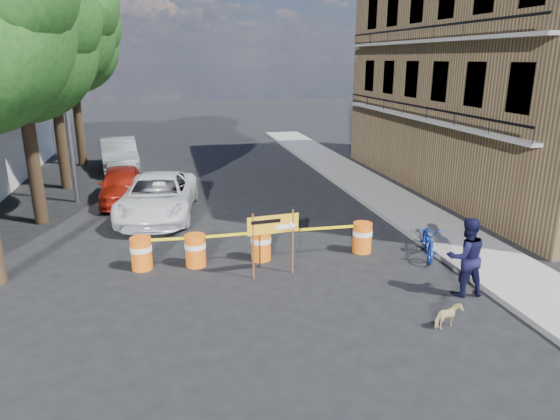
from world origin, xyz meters
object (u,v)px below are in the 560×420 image
detour_sign (280,229)px  suv_white (158,196)px  barrel_far_left (141,253)px  bicycle (430,225)px  dog (448,316)px  barrel_mid_left (195,250)px  barrel_far_right (362,237)px  pedestrian (466,257)px  sedan_red (122,184)px  barrel_mid_right (261,244)px  sedan_silver (119,154)px

detour_sign → suv_white: bearing=112.0°
barrel_far_left → bicycle: bearing=-6.3°
dog → bicycle: bearing=-40.3°
bicycle → dog: bearing=-91.0°
dog → suv_white: suv_white is taller
bicycle → barrel_mid_left: bearing=-165.0°
bicycle → barrel_far_right: bearing=178.7°
pedestrian → suv_white: bearing=-42.8°
suv_white → pedestrian: bearing=-40.4°
detour_sign → pedestrian: bearing=-32.8°
bicycle → dog: bicycle is taller
dog → pedestrian: bearing=-58.8°
barrel_mid_left → detour_sign: (2.12, -1.10, 0.82)m
barrel_mid_left → dog: (5.00, -4.56, -0.21)m
pedestrian → dog: (-1.20, -1.36, -0.71)m
barrel_mid_left → barrel_far_right: size_ratio=1.00×
bicycle → suv_white: (-7.60, 5.68, -0.19)m
sedan_red → barrel_mid_left: bearing=-73.5°
barrel_far_left → suv_white: (0.43, 4.79, 0.27)m
barrel_far_left → barrel_mid_left: bearing=-3.9°
barrel_mid_right → barrel_mid_left: bearing=-179.2°
suv_white → sedan_red: bearing=129.5°
bicycle → sedan_silver: (-9.60, 14.38, -0.14)m
bicycle → sedan_silver: bicycle is taller
suv_white → sedan_silver: (-2.00, 8.70, 0.05)m
detour_sign → pedestrian: size_ratio=0.91×
barrel_far_right → sedan_silver: 15.75m
barrel_mid_right → bicycle: bearing=-9.8°
barrel_mid_right → bicycle: bicycle is taller
barrel_far_left → bicycle: (8.03, -0.89, 0.47)m
detour_sign → sedan_red: detour_sign is taller
barrel_far_left → barrel_far_right: bearing=-1.3°
dog → barrel_mid_left: bearing=30.2°
detour_sign → suv_white: (-3.13, 6.00, -0.54)m
pedestrian → bicycle: (0.39, 2.41, -0.03)m
detour_sign → sedan_red: size_ratio=0.43×
pedestrian → barrel_far_right: bearing=-61.5°
barrel_far_left → barrel_mid_right: same height
barrel_mid_right → barrel_far_right: size_ratio=1.00×
barrel_mid_left → barrel_far_right: same height
barrel_far_left → dog: bearing=-35.9°
barrel_far_right → suv_white: bearing=139.9°
barrel_far_left → suv_white: bearing=84.8°
barrel_mid_right → sedan_red: 8.36m
pedestrian → sedan_silver: (-9.21, 16.79, -0.18)m
pedestrian → barrel_mid_left: bearing=-21.8°
pedestrian → bicycle: pedestrian is taller
barrel_far_left → pedestrian: bearing=-23.4°
bicycle → barrel_far_left: bearing=-164.5°
barrel_far_left → pedestrian: 8.34m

